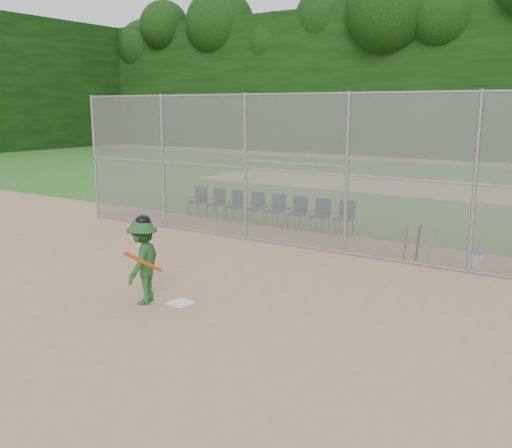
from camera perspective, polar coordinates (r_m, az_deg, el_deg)
The scene contains 17 objects.
ground at distance 10.91m, azimuth -7.31°, elevation -7.90°, with size 100.00×100.00×0.00m, color tan.
grass_strip at distance 26.88m, azimuth 18.53°, elevation 3.29°, with size 100.00×100.00×0.00m, color #2A681F.
dirt_patch_far at distance 26.88m, azimuth 18.53°, elevation 3.30°, with size 24.00×24.00×0.00m, color tan.
backstop_fence at distance 14.52m, azimuth 5.46°, elevation 5.42°, with size 16.09×0.09×4.00m.
treeline at distance 28.63m, azimuth 20.34°, elevation 14.69°, with size 81.00×60.00×11.00m.
home_plate at distance 10.94m, azimuth -7.55°, elevation -7.80°, with size 0.40×0.40×0.02m, color white.
batter_at_plate at distance 10.85m, azimuth -11.24°, elevation -3.62°, with size 0.98×1.36×1.69m.
water_cooler at distance 14.04m, azimuth 21.07°, elevation -3.31°, with size 0.31×0.31×0.39m.
spare_bats at distance 14.21m, azimuth 15.90°, elevation -1.87°, with size 0.66×0.27×0.85m.
chair_0 at distance 19.46m, azimuth -5.88°, elevation 2.27°, with size 0.54×0.52×0.96m, color #101A3C, non-canonical shape.
chair_1 at distance 18.99m, azimuth -4.07°, elevation 2.06°, with size 0.54×0.52×0.96m, color #101A3C, non-canonical shape.
chair_2 at distance 18.53m, azimuth -2.17°, elevation 1.85°, with size 0.54×0.52×0.96m, color #101A3C, non-canonical shape.
chair_3 at distance 18.10m, azimuth -0.17°, elevation 1.62°, with size 0.54×0.52×0.96m, color #101A3C, non-canonical shape.
chair_4 at distance 17.69m, azimuth 1.92°, elevation 1.38°, with size 0.54×0.52×0.96m, color #101A3C, non-canonical shape.
chair_5 at distance 17.31m, azimuth 4.11°, elevation 1.12°, with size 0.54×0.52×0.96m, color #101A3C, non-canonical shape.
chair_6 at distance 16.95m, azimuth 6.39°, elevation 0.86°, with size 0.54×0.52×0.96m, color #101A3C, non-canonical shape.
chair_7 at distance 16.62m, azimuth 8.76°, elevation 0.58°, with size 0.54×0.52×0.96m, color #101A3C, non-canonical shape.
Camera 1 is at (6.76, -7.76, 3.63)m, focal length 40.00 mm.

